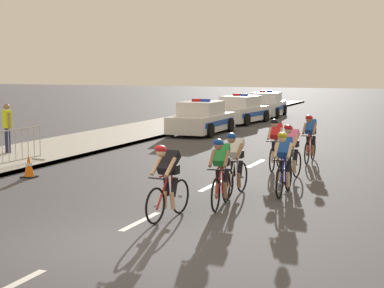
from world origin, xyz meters
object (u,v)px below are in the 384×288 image
(police_car_third, at_px, (266,105))
(traffic_cone_near, at_px, (29,166))
(cyclist_fourth, at_px, (284,162))
(cyclist_seventh, at_px, (310,138))
(cyclist_sixth, at_px, (276,143))
(police_car_second, at_px, (241,111))
(cyclist_fifth, at_px, (291,151))
(police_car_nearest, at_px, (202,119))
(crowd_barrier_middle, at_px, (15,147))
(cyclist_lead, at_px, (168,180))
(spectator_closest, at_px, (7,125))
(cyclist_second, at_px, (221,171))
(cyclist_third, at_px, (235,163))

(police_car_third, relative_size, traffic_cone_near, 7.08)
(cyclist_fourth, relative_size, cyclist_seventh, 1.00)
(cyclist_sixth, xyz_separation_m, traffic_cone_near, (-5.94, -3.86, -0.48))
(police_car_second, xyz_separation_m, traffic_cone_near, (-0.33, -17.94, -0.37))
(cyclist_fifth, height_order, cyclist_sixth, same)
(cyclist_fourth, relative_size, police_car_nearest, 0.39)
(crowd_barrier_middle, xyz_separation_m, traffic_cone_near, (1.31, -1.12, -0.34))
(cyclist_lead, bearing_deg, crowd_barrier_middle, 149.93)
(cyclist_fifth, relative_size, traffic_cone_near, 2.69)
(cyclist_sixth, bearing_deg, cyclist_lead, -93.98)
(spectator_closest, bearing_deg, police_car_second, 76.56)
(crowd_barrier_middle, relative_size, traffic_cone_near, 3.63)
(police_car_third, xyz_separation_m, spectator_closest, (-3.54, -19.89, 0.40))
(cyclist_second, relative_size, cyclist_third, 1.00)
(police_car_second, bearing_deg, cyclist_third, -72.57)
(police_car_third, bearing_deg, cyclist_third, -76.23)
(cyclist_fifth, bearing_deg, traffic_cone_near, -161.24)
(cyclist_third, bearing_deg, cyclist_sixth, 91.04)
(cyclist_sixth, height_order, crowd_barrier_middle, cyclist_sixth)
(police_car_nearest, bearing_deg, cyclist_sixth, -55.98)
(traffic_cone_near, distance_m, spectator_closest, 4.55)
(cyclist_seventh, bearing_deg, cyclist_third, -95.52)
(cyclist_seventh, bearing_deg, police_car_third, 109.84)
(cyclist_fourth, xyz_separation_m, spectator_closest, (-10.27, 2.76, 0.30))
(cyclist_fourth, distance_m, spectator_closest, 10.64)
(crowd_barrier_middle, bearing_deg, police_car_third, 85.72)
(police_car_nearest, bearing_deg, cyclist_second, -66.96)
(cyclist_third, distance_m, cyclist_seventh, 5.90)
(cyclist_fourth, distance_m, police_car_nearest, 13.59)
(cyclist_sixth, bearing_deg, police_car_nearest, 124.02)
(cyclist_second, height_order, traffic_cone_near, cyclist_second)
(police_car_nearest, bearing_deg, police_car_second, 90.02)
(cyclist_third, bearing_deg, police_car_nearest, 114.71)
(cyclist_second, relative_size, cyclist_fourth, 1.00)
(cyclist_fourth, bearing_deg, police_car_third, 106.54)
(cyclist_fourth, xyz_separation_m, police_car_nearest, (-6.73, 11.81, -0.11))
(cyclist_third, bearing_deg, cyclist_fourth, 27.90)
(cyclist_seventh, distance_m, police_car_nearest, 9.01)
(cyclist_fifth, height_order, traffic_cone_near, cyclist_fifth)
(cyclist_fifth, xyz_separation_m, crowd_barrier_middle, (-8.08, -1.18, -0.14))
(crowd_barrier_middle, bearing_deg, cyclist_seventh, 30.08)
(cyclist_fifth, relative_size, spectator_closest, 1.03)
(cyclist_fifth, relative_size, cyclist_sixth, 1.00)
(cyclist_third, distance_m, police_car_second, 19.00)
(police_car_third, xyz_separation_m, crowd_barrier_middle, (-1.64, -21.91, -0.03))
(police_car_second, bearing_deg, cyclist_sixth, -68.26)
(crowd_barrier_middle, distance_m, spectator_closest, 2.81)
(cyclist_third, xyz_separation_m, cyclist_sixth, (-0.07, 4.04, 0.00))
(cyclist_second, relative_size, police_car_nearest, 0.39)
(cyclist_fifth, distance_m, cyclist_sixth, 1.76)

